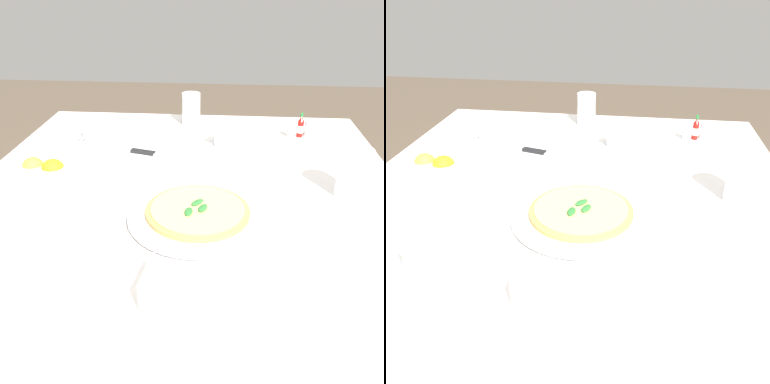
# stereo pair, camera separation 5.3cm
# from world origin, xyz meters

# --- Properties ---
(ground_plane) EXTENTS (8.00, 8.00, 0.00)m
(ground_plane) POSITION_xyz_m (0.00, 0.00, 0.00)
(ground_plane) COLOR brown
(dining_table) EXTENTS (1.14, 1.14, 0.73)m
(dining_table) POSITION_xyz_m (0.00, 0.00, 0.60)
(dining_table) COLOR white
(dining_table) RESTS_ON ground_plane
(pizza_plate) EXTENTS (0.32, 0.32, 0.02)m
(pizza_plate) POSITION_xyz_m (0.04, -0.19, 0.74)
(pizza_plate) COLOR white
(pizza_plate) RESTS_ON dining_table
(pizza) EXTENTS (0.24, 0.24, 0.02)m
(pizza) POSITION_xyz_m (0.04, -0.19, 0.75)
(pizza) COLOR tan
(pizza) RESTS_ON pizza_plate
(coffee_cup_near_left) EXTENTS (0.13, 0.13, 0.06)m
(coffee_cup_near_left) POSITION_xyz_m (-0.34, 0.28, 0.75)
(coffee_cup_near_left) COLOR white
(coffee_cup_near_left) RESTS_ON dining_table
(coffee_cup_far_right) EXTENTS (0.13, 0.13, 0.07)m
(coffee_cup_far_right) POSITION_xyz_m (0.10, 0.25, 0.76)
(coffee_cup_far_right) COLOR white
(coffee_cup_far_right) RESTS_ON dining_table
(water_glass_left_edge) EXTENTS (0.08, 0.08, 0.13)m
(water_glass_left_edge) POSITION_xyz_m (0.41, -0.04, 0.79)
(water_glass_left_edge) COLOR white
(water_glass_left_edge) RESTS_ON dining_table
(water_glass_back_corner) EXTENTS (0.07, 0.07, 0.12)m
(water_glass_back_corner) POSITION_xyz_m (-0.03, 0.46, 0.78)
(water_glass_back_corner) COLOR white
(water_glass_back_corner) RESTS_ON dining_table
(napkin_folded) EXTENTS (0.24, 0.18, 0.02)m
(napkin_folded) POSITION_xyz_m (-0.10, 0.12, 0.74)
(napkin_folded) COLOR white
(napkin_folded) RESTS_ON dining_table
(dinner_knife) EXTENTS (0.19, 0.07, 0.01)m
(dinner_knife) POSITION_xyz_m (-0.10, 0.12, 0.75)
(dinner_knife) COLOR silver
(dinner_knife) RESTS_ON napkin_folded
(citrus_bowl) EXTENTS (0.15, 0.15, 0.07)m
(citrus_bowl) POSITION_xyz_m (-0.38, -0.02, 0.75)
(citrus_bowl) COLOR white
(citrus_bowl) RESTS_ON dining_table
(hot_sauce_bottle) EXTENTS (0.02, 0.02, 0.08)m
(hot_sauce_bottle) POSITION_xyz_m (0.35, 0.37, 0.76)
(hot_sauce_bottle) COLOR #B7140F
(hot_sauce_bottle) RESTS_ON dining_table
(salt_shaker) EXTENTS (0.03, 0.03, 0.06)m
(salt_shaker) POSITION_xyz_m (0.38, 0.38, 0.75)
(salt_shaker) COLOR white
(salt_shaker) RESTS_ON dining_table
(pepper_shaker) EXTENTS (0.03, 0.03, 0.06)m
(pepper_shaker) POSITION_xyz_m (0.32, 0.36, 0.75)
(pepper_shaker) COLOR white
(pepper_shaker) RESTS_ON dining_table
(menu_card) EXTENTS (0.02, 0.09, 0.06)m
(menu_card) POSITION_xyz_m (-0.03, -0.44, 0.76)
(menu_card) COLOR white
(menu_card) RESTS_ON dining_table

